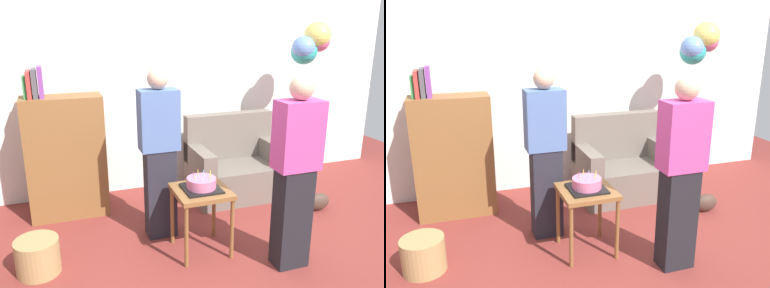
{
  "view_description": "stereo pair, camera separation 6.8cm",
  "coord_description": "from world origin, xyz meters",
  "views": [
    {
      "loc": [
        -1.38,
        -2.67,
        2.02
      ],
      "look_at": [
        -0.23,
        0.63,
        0.95
      ],
      "focal_mm": 37.59,
      "sensor_mm": 36.0,
      "label": 1
    },
    {
      "loc": [
        -1.31,
        -2.7,
        2.02
      ],
      "look_at": [
        -0.23,
        0.63,
        0.95
      ],
      "focal_mm": 37.59,
      "sensor_mm": 36.0,
      "label": 2
    }
  ],
  "objects": [
    {
      "name": "ground_plane",
      "position": [
        0.0,
        0.0,
        0.0
      ],
      "size": [
        8.0,
        8.0,
        0.0
      ],
      "primitive_type": "plane",
      "color": "maroon"
    },
    {
      "name": "wall_back",
      "position": [
        0.0,
        2.05,
        1.35
      ],
      "size": [
        6.0,
        0.1,
        2.7
      ],
      "primitive_type": "cube",
      "color": "silver",
      "rests_on": "ground_plane"
    },
    {
      "name": "couch",
      "position": [
        0.6,
        1.45,
        0.34
      ],
      "size": [
        1.1,
        0.7,
        0.96
      ],
      "color": "#6B6056",
      "rests_on": "ground_plane"
    },
    {
      "name": "bookshelf",
      "position": [
        -1.32,
        1.54,
        0.67
      ],
      "size": [
        0.8,
        0.36,
        1.6
      ],
      "color": "brown",
      "rests_on": "ground_plane"
    },
    {
      "name": "side_table",
      "position": [
        -0.23,
        0.38,
        0.51
      ],
      "size": [
        0.48,
        0.48,
        0.61
      ],
      "color": "brown",
      "rests_on": "ground_plane"
    },
    {
      "name": "birthday_cake",
      "position": [
        -0.23,
        0.38,
        0.66
      ],
      "size": [
        0.32,
        0.32,
        0.17
      ],
      "color": "black",
      "rests_on": "side_table"
    },
    {
      "name": "person_blowing_candles",
      "position": [
        -0.49,
        0.79,
        0.83
      ],
      "size": [
        0.36,
        0.22,
        1.63
      ],
      "rotation": [
        0.0,
        0.0,
        -0.15
      ],
      "color": "#23232D",
      "rests_on": "ground_plane"
    },
    {
      "name": "person_holding_cake",
      "position": [
        0.42,
        -0.07,
        0.83
      ],
      "size": [
        0.36,
        0.22,
        1.63
      ],
      "rotation": [
        0.0,
        0.0,
        2.97
      ],
      "color": "black",
      "rests_on": "ground_plane"
    },
    {
      "name": "wicker_basket",
      "position": [
        -1.63,
        0.51,
        0.15
      ],
      "size": [
        0.36,
        0.36,
        0.3
      ],
      "primitive_type": "cylinder",
      "color": "#A88451",
      "rests_on": "ground_plane"
    },
    {
      "name": "handbag",
      "position": [
        1.29,
        0.72,
        0.1
      ],
      "size": [
        0.28,
        0.14,
        0.2
      ],
      "primitive_type": "ellipsoid",
      "color": "#473328",
      "rests_on": "ground_plane"
    },
    {
      "name": "balloon_bunch",
      "position": [
        1.48,
        1.38,
        1.77
      ],
      "size": [
        0.46,
        0.34,
        2.02
      ],
      "color": "silver",
      "rests_on": "ground_plane"
    }
  ]
}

